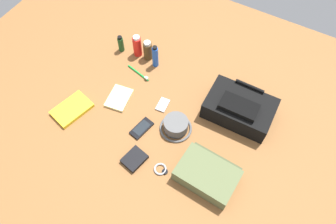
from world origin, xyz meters
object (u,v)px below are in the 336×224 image
(backpack, at_px, (239,108))
(wristwatch, at_px, (161,169))
(cell_phone, at_px, (142,128))
(notepad, at_px, (119,98))
(toothbrush, at_px, (139,74))
(deodorant_spray, at_px, (155,56))
(paperback_novel, at_px, (72,109))
(shampoo_bottle, at_px, (121,44))
(cologne_bottle, at_px, (148,50))
(media_player, at_px, (163,105))
(toiletry_pouch, at_px, (207,175))
(sunscreen_spray, at_px, (137,46))
(bucket_hat, at_px, (176,126))
(wallet, at_px, (134,159))

(backpack, distance_m, wristwatch, 0.51)
(cell_phone, distance_m, notepad, 0.23)
(backpack, bearing_deg, toothbrush, -177.16)
(deodorant_spray, relative_size, paperback_novel, 0.67)
(shampoo_bottle, relative_size, cologne_bottle, 0.86)
(paperback_novel, distance_m, cell_phone, 0.39)
(media_player, relative_size, notepad, 0.59)
(backpack, bearing_deg, toiletry_pouch, -88.42)
(backpack, height_order, toiletry_pouch, backpack)
(toiletry_pouch, bearing_deg, sunscreen_spray, 144.55)
(backpack, xyz_separation_m, deodorant_spray, (-0.55, 0.08, 0.01))
(toiletry_pouch, relative_size, media_player, 3.21)
(backpack, distance_m, paperback_novel, 0.88)
(media_player, xyz_separation_m, toothbrush, (-0.22, 0.12, 0.00))
(cell_phone, distance_m, media_player, 0.18)
(deodorant_spray, xyz_separation_m, cell_phone, (0.16, -0.40, -0.07))
(shampoo_bottle, relative_size, sunscreen_spray, 0.77)
(cologne_bottle, bearing_deg, bucket_hat, -42.52)
(bucket_hat, distance_m, sunscreen_spray, 0.56)
(sunscreen_spray, height_order, cologne_bottle, sunscreen_spray)
(shampoo_bottle, xyz_separation_m, wristwatch, (0.59, -0.55, -0.05))
(deodorant_spray, xyz_separation_m, notepad, (-0.05, -0.31, -0.06))
(shampoo_bottle, bearing_deg, toothbrush, -28.86)
(media_player, relative_size, wristwatch, 1.25)
(shampoo_bottle, xyz_separation_m, deodorant_spray, (0.24, 0.00, 0.02))
(media_player, height_order, wristwatch, same)
(backpack, xyz_separation_m, cell_phone, (-0.40, -0.33, -0.05))
(sunscreen_spray, bearing_deg, cologne_bottle, 5.86)
(paperback_novel, xyz_separation_m, toothbrush, (0.18, 0.38, -0.00))
(wallet, bearing_deg, toothbrush, 131.73)
(cologne_bottle, xyz_separation_m, notepad, (0.02, -0.33, -0.05))
(bucket_hat, bearing_deg, deodorant_spray, 134.23)
(backpack, distance_m, cell_phone, 0.52)
(sunscreen_spray, distance_m, cell_phone, 0.52)
(wristwatch, xyz_separation_m, toothbrush, (-0.40, 0.44, 0.00))
(backpack, height_order, cell_phone, backpack)
(cell_phone, xyz_separation_m, media_player, (0.02, 0.18, -0.00))
(backpack, relative_size, wristwatch, 4.92)
(backpack, xyz_separation_m, toiletry_pouch, (0.01, -0.40, -0.02))
(media_player, height_order, wallet, wallet)
(backpack, distance_m, media_player, 0.40)
(cologne_bottle, height_order, toothbrush, cologne_bottle)
(toiletry_pouch, distance_m, paperback_novel, 0.79)
(backpack, bearing_deg, deodorant_spray, 171.95)
(bucket_hat, height_order, media_player, bucket_hat)
(sunscreen_spray, relative_size, cell_phone, 1.05)
(wristwatch, bearing_deg, wallet, -171.95)
(backpack, xyz_separation_m, toothbrush, (-0.60, -0.03, -0.05))
(wristwatch, relative_size, toothbrush, 0.44)
(cologne_bottle, bearing_deg, shampoo_bottle, -170.64)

